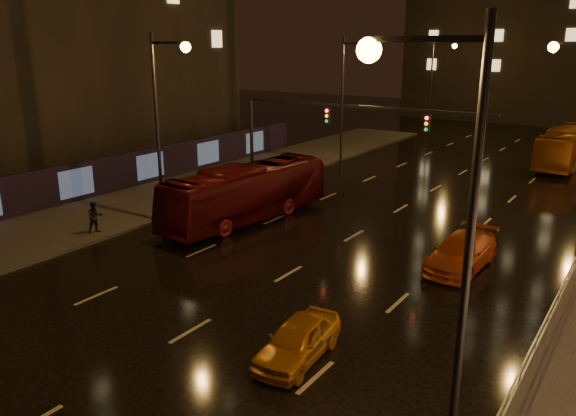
{
  "coord_description": "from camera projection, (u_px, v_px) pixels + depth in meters",
  "views": [
    {
      "loc": [
        12.4,
        -8.42,
        9.39
      ],
      "look_at": [
        -0.85,
        11.21,
        2.5
      ],
      "focal_mm": 35.0,
      "sensor_mm": 36.0,
      "label": 1
    }
  ],
  "objects": [
    {
      "name": "pedestrian_b",
      "position": [
        95.0,
        217.0,
        28.53
      ],
      "size": [
        0.84,
        0.95,
        1.64
      ],
      "primitive_type": "imported",
      "rotation": [
        0.0,
        0.0,
        1.25
      ],
      "color": "black",
      "rests_on": "sidewalk_left"
    },
    {
      "name": "traffic_signal",
      "position": [
        312.0,
        127.0,
        33.29
      ],
      "size": [
        15.31,
        0.32,
        6.2
      ],
      "color": "black",
      "rests_on": "ground"
    },
    {
      "name": "taxi_near",
      "position": [
        298.0,
        340.0,
        17.3
      ],
      "size": [
        1.83,
        3.9,
        1.29
      ],
      "primitive_type": "imported",
      "rotation": [
        0.0,
        0.0,
        0.08
      ],
      "color": "#B86B11",
      "rests_on": "ground"
    },
    {
      "name": "taxi_far",
      "position": [
        461.0,
        252.0,
        24.41
      ],
      "size": [
        2.2,
        5.03,
        1.44
      ],
      "primitive_type": "imported",
      "rotation": [
        0.0,
        0.0,
        -0.04
      ],
      "color": "#BA4611",
      "rests_on": "ground"
    },
    {
      "name": "ground",
      "position": [
        387.0,
        217.0,
        31.9
      ],
      "size": [
        140.0,
        140.0,
        0.0
      ],
      "primitive_type": "plane",
      "color": "black",
      "rests_on": "ground"
    },
    {
      "name": "hoarding_left",
      "position": [
        75.0,
        183.0,
        34.42
      ],
      "size": [
        0.3,
        46.0,
        2.5
      ],
      "primitive_type": "cube",
      "color": "black",
      "rests_on": "ground"
    },
    {
      "name": "bus_red",
      "position": [
        247.0,
        193.0,
        30.99
      ],
      "size": [
        3.61,
        11.32,
        3.1
      ],
      "primitive_type": "imported",
      "rotation": [
        0.0,
        0.0,
        -0.09
      ],
      "color": "#4C0A0D",
      "rests_on": "ground"
    },
    {
      "name": "bus_curb",
      "position": [
        566.0,
        147.0,
        45.03
      ],
      "size": [
        3.07,
        11.22,
        3.1
      ],
      "primitive_type": "imported",
      "rotation": [
        0.0,
        0.0,
        -0.04
      ],
      "color": "#94470E",
      "rests_on": "ground"
    },
    {
      "name": "streetlight_right",
      "position": [
        438.0,
        202.0,
        10.99
      ],
      "size": [
        2.64,
        0.5,
        10.0
      ],
      "color": "black",
      "rests_on": "ground"
    },
    {
      "name": "sidewalk_left",
      "position": [
        155.0,
        200.0,
        35.15
      ],
      "size": [
        7.0,
        70.0,
        0.15
      ],
      "primitive_type": "cube",
      "color": "#38332D",
      "rests_on": "ground"
    }
  ]
}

